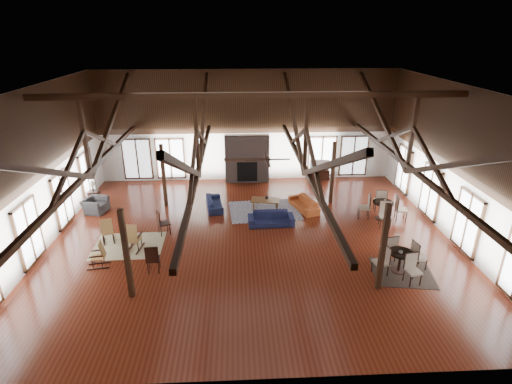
{
  "coord_description": "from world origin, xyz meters",
  "views": [
    {
      "loc": [
        -0.56,
        -14.25,
        7.97
      ],
      "look_at": [
        0.21,
        1.0,
        1.65
      ],
      "focal_mm": 28.0,
      "sensor_mm": 36.0,
      "label": 1
    }
  ],
  "objects_px": {
    "sofa_navy_front": "(271,219)",
    "cafe_table_far": "(383,207)",
    "tv_console": "(319,174)",
    "sofa_navy_left": "(214,203)",
    "coffee_table": "(265,201)",
    "armchair": "(95,205)",
    "sofa_orange": "(304,204)",
    "cafe_table_near": "(400,258)"
  },
  "relations": [
    {
      "from": "armchair",
      "to": "coffee_table",
      "type": "bearing_deg",
      "value": -76.24
    },
    {
      "from": "sofa_orange",
      "to": "tv_console",
      "type": "relative_size",
      "value": 1.68
    },
    {
      "from": "cafe_table_near",
      "to": "armchair",
      "type": "bearing_deg",
      "value": 155.72
    },
    {
      "from": "cafe_table_far",
      "to": "tv_console",
      "type": "bearing_deg",
      "value": 109.52
    },
    {
      "from": "tv_console",
      "to": "sofa_navy_left",
      "type": "bearing_deg",
      "value": -147.45
    },
    {
      "from": "sofa_navy_front",
      "to": "armchair",
      "type": "relative_size",
      "value": 1.92
    },
    {
      "from": "coffee_table",
      "to": "armchair",
      "type": "bearing_deg",
      "value": -169.94
    },
    {
      "from": "sofa_navy_front",
      "to": "sofa_navy_left",
      "type": "bearing_deg",
      "value": 141.7
    },
    {
      "from": "sofa_orange",
      "to": "tv_console",
      "type": "height_order",
      "value": "tv_console"
    },
    {
      "from": "sofa_navy_front",
      "to": "coffee_table",
      "type": "xyz_separation_m",
      "value": [
        -0.14,
        1.6,
        0.15
      ]
    },
    {
      "from": "armchair",
      "to": "cafe_table_near",
      "type": "distance_m",
      "value": 13.42
    },
    {
      "from": "sofa_navy_left",
      "to": "sofa_orange",
      "type": "bearing_deg",
      "value": -102.2
    },
    {
      "from": "tv_console",
      "to": "sofa_orange",
      "type": "bearing_deg",
      "value": -110.54
    },
    {
      "from": "cafe_table_far",
      "to": "tv_console",
      "type": "distance_m",
      "value": 5.49
    },
    {
      "from": "cafe_table_near",
      "to": "sofa_navy_left",
      "type": "bearing_deg",
      "value": 139.97
    },
    {
      "from": "sofa_orange",
      "to": "cafe_table_near",
      "type": "distance_m",
      "value": 5.88
    },
    {
      "from": "sofa_orange",
      "to": "cafe_table_far",
      "type": "bearing_deg",
      "value": 51.48
    },
    {
      "from": "sofa_navy_front",
      "to": "sofa_navy_left",
      "type": "height_order",
      "value": "sofa_navy_front"
    },
    {
      "from": "coffee_table",
      "to": "armchair",
      "type": "xyz_separation_m",
      "value": [
        -7.89,
        0.12,
        -0.11
      ]
    },
    {
      "from": "armchair",
      "to": "cafe_table_near",
      "type": "relative_size",
      "value": 0.5
    },
    {
      "from": "sofa_navy_front",
      "to": "tv_console",
      "type": "bearing_deg",
      "value": 58.01
    },
    {
      "from": "armchair",
      "to": "sofa_orange",
      "type": "bearing_deg",
      "value": -76.53
    },
    {
      "from": "coffee_table",
      "to": "cafe_table_near",
      "type": "xyz_separation_m",
      "value": [
        4.34,
        -5.39,
        0.09
      ]
    },
    {
      "from": "cafe_table_near",
      "to": "cafe_table_far",
      "type": "xyz_separation_m",
      "value": [
        0.82,
        4.14,
        0.03
      ]
    },
    {
      "from": "cafe_table_far",
      "to": "sofa_navy_front",
      "type": "bearing_deg",
      "value": -176.04
    },
    {
      "from": "cafe_table_near",
      "to": "sofa_orange",
      "type": "bearing_deg",
      "value": 115.25
    },
    {
      "from": "sofa_navy_front",
      "to": "armchair",
      "type": "height_order",
      "value": "armchair"
    },
    {
      "from": "tv_console",
      "to": "coffee_table",
      "type": "bearing_deg",
      "value": -130.39
    },
    {
      "from": "cafe_table_far",
      "to": "tv_console",
      "type": "height_order",
      "value": "cafe_table_far"
    },
    {
      "from": "cafe_table_near",
      "to": "tv_console",
      "type": "height_order",
      "value": "cafe_table_near"
    },
    {
      "from": "sofa_orange",
      "to": "coffee_table",
      "type": "bearing_deg",
      "value": -111.49
    },
    {
      "from": "tv_console",
      "to": "cafe_table_near",
      "type": "bearing_deg",
      "value": -83.79
    },
    {
      "from": "sofa_navy_front",
      "to": "cafe_table_far",
      "type": "distance_m",
      "value": 5.03
    },
    {
      "from": "armchair",
      "to": "tv_console",
      "type": "distance_m",
      "value": 11.84
    },
    {
      "from": "sofa_orange",
      "to": "sofa_navy_front",
      "type": "bearing_deg",
      "value": -66.95
    },
    {
      "from": "sofa_navy_left",
      "to": "cafe_table_near",
      "type": "xyz_separation_m",
      "value": [
        6.73,
        -5.65,
        0.27
      ]
    },
    {
      "from": "armchair",
      "to": "tv_console",
      "type": "relative_size",
      "value": 0.93
    },
    {
      "from": "coffee_table",
      "to": "cafe_table_far",
      "type": "distance_m",
      "value": 5.31
    },
    {
      "from": "coffee_table",
      "to": "tv_console",
      "type": "height_order",
      "value": "tv_console"
    },
    {
      "from": "armchair",
      "to": "tv_console",
      "type": "height_order",
      "value": "armchair"
    },
    {
      "from": "armchair",
      "to": "cafe_table_far",
      "type": "bearing_deg",
      "value": -81.37
    },
    {
      "from": "sofa_navy_front",
      "to": "sofa_navy_left",
      "type": "xyz_separation_m",
      "value": [
        -2.54,
        1.86,
        -0.03
      ]
    }
  ]
}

